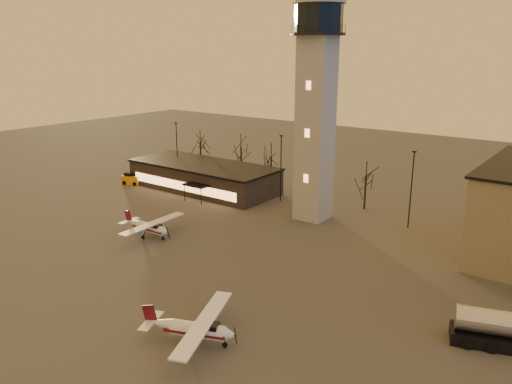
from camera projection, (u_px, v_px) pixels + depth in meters
ground at (145, 303)px, 45.56m from camera, size 220.00×220.00×0.00m
control_tower at (316, 98)px, 64.18m from camera, size 6.80×6.80×32.60m
terminal at (203, 176)px, 82.26m from camera, size 25.40×12.20×4.30m
light_poles at (320, 179)px, 67.67m from camera, size 58.50×12.25×10.14m
tree_row at (270, 153)px, 81.97m from camera, size 37.20×9.20×8.80m
cessna_front at (200, 333)px, 38.97m from camera, size 8.33×10.08×2.86m
cessna_rear at (152, 230)px, 61.37m from camera, size 7.86×9.93×2.74m
fuel_truck at (507, 333)px, 38.43m from camera, size 8.57×4.85×3.06m
service_cart at (132, 180)px, 85.73m from camera, size 3.55×2.68×2.05m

